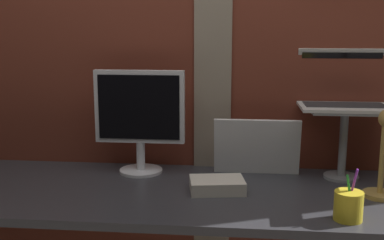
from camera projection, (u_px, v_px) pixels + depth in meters
brick_wall_back at (229, 37)px, 2.06m from camera, size 3.04×0.16×2.66m
desk at (189, 208)px, 1.81m from camera, size 2.22×0.66×0.77m
monitor at (140, 113)px, 1.97m from camera, size 0.37×0.18×0.43m
laptop_stand at (344, 132)px, 1.91m from camera, size 0.28×0.22×0.29m
laptop at (342, 90)px, 1.95m from camera, size 0.36×0.30×0.23m
whiteboard_panel at (257, 147)px, 1.97m from camera, size 0.35×0.05×0.24m
pen_cup at (348, 206)px, 1.51m from camera, size 0.09×0.09×0.17m
paper_clutter_stack at (217, 185)px, 1.78m from camera, size 0.22×0.17×0.05m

